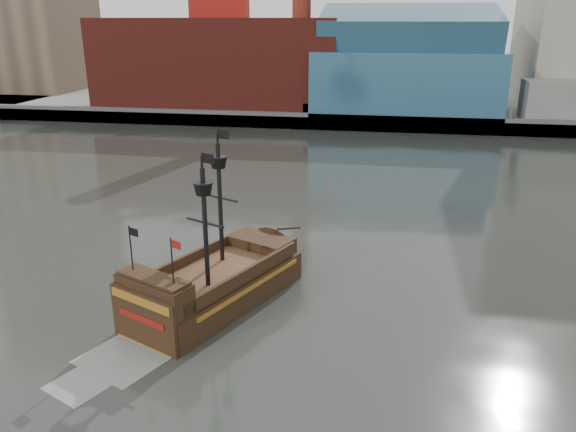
# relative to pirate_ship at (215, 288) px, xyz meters

# --- Properties ---
(ground) EXTENTS (400.00, 400.00, 0.00)m
(ground) POSITION_rel_pirate_ship_xyz_m (2.69, -3.44, -1.04)
(ground) COLOR #252824
(ground) RESTS_ON ground
(promenade_far) EXTENTS (220.00, 60.00, 2.00)m
(promenade_far) POSITION_rel_pirate_ship_xyz_m (2.69, 88.56, -0.04)
(promenade_far) COLOR slate
(promenade_far) RESTS_ON ground
(seawall) EXTENTS (220.00, 1.00, 2.60)m
(seawall) POSITION_rel_pirate_ship_xyz_m (2.69, 59.06, 0.26)
(seawall) COLOR #4C4C49
(seawall) RESTS_ON ground
(pirate_ship) EXTENTS (10.48, 15.90, 11.51)m
(pirate_ship) POSITION_rel_pirate_ship_xyz_m (0.00, 0.00, 0.00)
(pirate_ship) COLOR black
(pirate_ship) RESTS_ON ground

